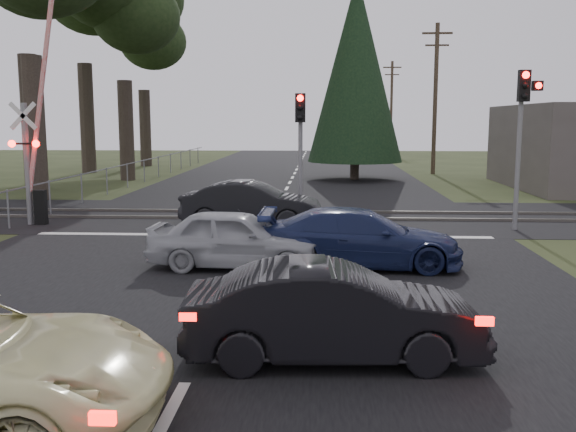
# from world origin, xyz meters

# --- Properties ---
(ground) EXTENTS (120.00, 120.00, 0.00)m
(ground) POSITION_xyz_m (0.00, 0.00, 0.00)
(ground) COLOR #293216
(ground) RESTS_ON ground
(road) EXTENTS (14.00, 100.00, 0.01)m
(road) POSITION_xyz_m (0.00, 10.00, 0.01)
(road) COLOR black
(road) RESTS_ON ground
(rail_corridor) EXTENTS (120.00, 8.00, 0.01)m
(rail_corridor) POSITION_xyz_m (0.00, 12.00, 0.01)
(rail_corridor) COLOR black
(rail_corridor) RESTS_ON ground
(stop_line) EXTENTS (13.00, 0.35, 0.00)m
(stop_line) POSITION_xyz_m (0.00, 8.20, 0.01)
(stop_line) COLOR silver
(stop_line) RESTS_ON ground
(rail_near) EXTENTS (120.00, 0.12, 0.10)m
(rail_near) POSITION_xyz_m (0.00, 11.20, 0.05)
(rail_near) COLOR #59544C
(rail_near) RESTS_ON ground
(rail_far) EXTENTS (120.00, 0.12, 0.10)m
(rail_far) POSITION_xyz_m (0.00, 12.80, 0.05)
(rail_far) COLOR #59544C
(rail_far) RESTS_ON ground
(crossing_signal) EXTENTS (1.62, 0.38, 6.96)m
(crossing_signal) POSITION_xyz_m (-7.27, 9.79, 2.06)
(crossing_signal) COLOR slate
(crossing_signal) RESTS_ON ground
(traffic_signal_right) EXTENTS (0.68, 0.48, 4.70)m
(traffic_signal_right) POSITION_xyz_m (7.55, 9.47, 3.31)
(traffic_signal_right) COLOR slate
(traffic_signal_right) RESTS_ON ground
(traffic_signal_center) EXTENTS (0.32, 0.48, 4.10)m
(traffic_signal_center) POSITION_xyz_m (1.00, 10.68, 2.81)
(traffic_signal_center) COLOR slate
(traffic_signal_center) RESTS_ON ground
(utility_pole_mid) EXTENTS (1.80, 0.26, 9.00)m
(utility_pole_mid) POSITION_xyz_m (8.50, 30.00, 4.73)
(utility_pole_mid) COLOR #4C3D2D
(utility_pole_mid) RESTS_ON ground
(utility_pole_far) EXTENTS (1.80, 0.26, 9.00)m
(utility_pole_far) POSITION_xyz_m (8.50, 55.00, 4.73)
(utility_pole_far) COLOR #4C3D2D
(utility_pole_far) RESTS_ON ground
(euc_tree_c) EXTENTS (6.00, 6.00, 13.20)m
(euc_tree_c) POSITION_xyz_m (-9.00, 25.00, 9.51)
(euc_tree_c) COLOR #473D33
(euc_tree_c) RESTS_ON ground
(euc_tree_e) EXTENTS (6.00, 6.00, 13.20)m
(euc_tree_e) POSITION_xyz_m (-11.00, 36.00, 9.51)
(euc_tree_e) COLOR #473D33
(euc_tree_e) RESTS_ON ground
(conifer_tree) EXTENTS (5.20, 5.20, 11.00)m
(conifer_tree) POSITION_xyz_m (3.50, 26.00, 5.99)
(conifer_tree) COLOR #473D33
(conifer_tree) RESTS_ON ground
(fence_left) EXTENTS (0.10, 36.00, 1.20)m
(fence_left) POSITION_xyz_m (-7.80, 22.50, 0.00)
(fence_left) COLOR slate
(fence_left) RESTS_ON ground
(dark_hatchback) EXTENTS (4.12, 1.64, 1.33)m
(dark_hatchback) POSITION_xyz_m (1.87, -1.30, 0.67)
(dark_hatchback) COLOR black
(dark_hatchback) RESTS_ON ground
(silver_car) EXTENTS (3.97, 1.80, 1.32)m
(silver_car) POSITION_xyz_m (-0.20, 4.15, 0.66)
(silver_car) COLOR #9EA1A6
(silver_car) RESTS_ON ground
(blue_sedan) EXTENTS (4.53, 1.91, 1.30)m
(blue_sedan) POSITION_xyz_m (2.57, 4.43, 0.65)
(blue_sedan) COLOR #182148
(blue_sedan) RESTS_ON ground
(dark_car_far) EXTENTS (4.37, 1.83, 1.40)m
(dark_car_far) POSITION_xyz_m (-0.46, 9.71, 0.70)
(dark_car_far) COLOR black
(dark_car_far) RESTS_ON ground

